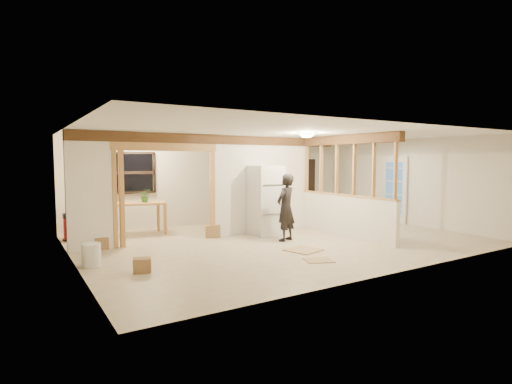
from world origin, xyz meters
TOP-DOWN VIEW (x-y plane):
  - floor at (0.00, 0.00)m, footprint 9.00×6.50m
  - ceiling at (0.00, 0.00)m, footprint 9.00×6.50m
  - wall_back at (0.00, 3.25)m, footprint 9.00×0.01m
  - wall_front at (0.00, -3.25)m, footprint 9.00×0.01m
  - wall_left at (-4.50, 0.00)m, footprint 0.01×6.50m
  - wall_right at (4.50, 0.00)m, footprint 0.01×6.50m
  - partition_left_stub at (-4.05, 1.20)m, footprint 0.90×0.12m
  - partition_center at (0.20, 1.20)m, footprint 2.80×0.12m
  - doorway_frame at (-2.40, 1.20)m, footprint 2.46×0.14m
  - header_beam_back at (-1.00, 1.20)m, footprint 7.00×0.18m
  - header_beam_right at (1.60, -0.40)m, footprint 0.18×3.30m
  - pony_wall at (1.60, -0.40)m, footprint 0.12×3.20m
  - stud_partition at (1.60, -0.40)m, footprint 0.14×3.20m
  - window_back at (-2.60, 3.17)m, footprint 1.12×0.10m
  - french_door at (4.42, 0.40)m, footprint 0.12×0.86m
  - ceiling_dome_main at (0.30, -0.50)m, footprint 0.36×0.36m
  - ceiling_dome_util at (-2.50, 2.30)m, footprint 0.32×0.32m
  - hanging_bulb at (-2.00, 1.60)m, footprint 0.07×0.07m
  - refrigerator at (0.04, 0.79)m, footprint 0.72×0.70m
  - woman at (0.01, -0.10)m, footprint 0.67×0.57m
  - work_table at (-2.72, 2.43)m, footprint 1.42×0.92m
  - potted_plant at (-2.55, 2.38)m, footprint 0.35×0.32m
  - shop_vac at (-4.20, 2.57)m, footprint 0.62×0.62m
  - bookshelf at (2.90, 3.02)m, footprint 0.96×0.32m
  - bucket at (-4.26, -0.13)m, footprint 0.40×0.40m
  - box_util_a at (-1.24, 1.21)m, footprint 0.44×0.42m
  - box_util_b at (-3.83, 1.26)m, footprint 0.32×0.32m
  - box_front at (-3.60, -0.98)m, footprint 0.35×0.31m
  - floor_panel_near at (-0.27, -1.13)m, footprint 0.77×0.77m
  - floor_panel_far at (-0.56, -1.95)m, footprint 0.64×0.58m

SIDE VIEW (x-z plane):
  - floor at x=0.00m, z-range -0.01..0.00m
  - floor_panel_far at x=-0.56m, z-range 0.00..0.02m
  - floor_panel_near at x=-0.27m, z-range 0.00..0.02m
  - box_front at x=-3.60m, z-range 0.00..0.24m
  - box_util_b at x=-3.83m, z-range 0.00..0.26m
  - box_util_a at x=-1.24m, z-range 0.00..0.30m
  - bucket at x=-4.26m, z-range 0.00..0.41m
  - shop_vac at x=-4.20m, z-range 0.00..0.65m
  - work_table at x=-2.72m, z-range 0.00..0.83m
  - pony_wall at x=1.60m, z-range 0.00..1.00m
  - woman at x=0.01m, z-range 0.00..1.57m
  - refrigerator at x=0.04m, z-range 0.00..1.75m
  - bookshelf at x=2.90m, z-range 0.00..1.92m
  - potted_plant at x=-2.55m, z-range 0.83..1.16m
  - french_door at x=4.42m, z-range 0.00..2.00m
  - doorway_frame at x=-2.40m, z-range 0.00..2.20m
  - wall_back at x=0.00m, z-range 0.00..2.50m
  - wall_front at x=0.00m, z-range 0.00..2.50m
  - wall_left at x=-4.50m, z-range 0.00..2.50m
  - wall_right at x=4.50m, z-range 0.00..2.50m
  - partition_left_stub at x=-4.05m, z-range 0.00..2.50m
  - partition_center at x=0.20m, z-range 0.00..2.50m
  - window_back at x=-2.60m, z-range 1.00..2.10m
  - stud_partition at x=1.60m, z-range 1.00..2.32m
  - hanging_bulb at x=-2.00m, z-range 2.15..2.22m
  - header_beam_back at x=-1.00m, z-range 2.27..2.49m
  - header_beam_right at x=1.60m, z-range 2.27..2.49m
  - ceiling_dome_main at x=0.30m, z-range 2.40..2.56m
  - ceiling_dome_util at x=-2.50m, z-range 2.41..2.55m
  - ceiling at x=0.00m, z-range 2.50..2.50m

